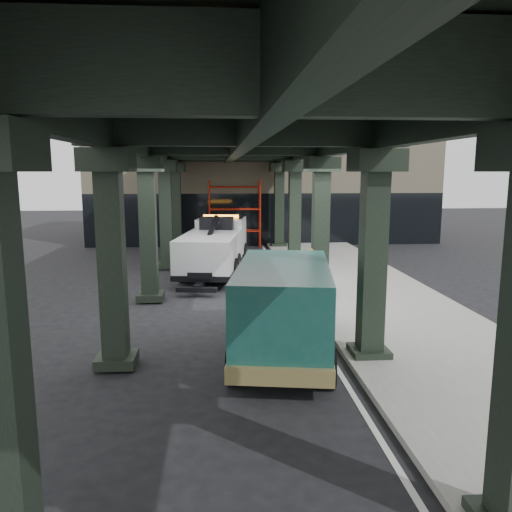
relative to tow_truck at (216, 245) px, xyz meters
name	(u,v)px	position (x,y,z in m)	size (l,w,h in m)	color
ground	(251,315)	(1.12, -7.00, -1.26)	(90.00, 90.00, 0.00)	black
sidewalk	(371,295)	(5.62, -5.00, -1.19)	(5.00, 40.00, 0.15)	gray
lane_stripe	(294,298)	(2.82, -5.00, -1.26)	(0.12, 38.00, 0.01)	silver
viaduct	(235,143)	(0.72, -5.00, 4.20)	(7.40, 32.00, 6.40)	black
building	(260,179)	(3.12, 13.00, 2.74)	(22.00, 10.00, 8.00)	#C6B793
scaffolding	(235,212)	(1.12, 7.64, 0.85)	(3.08, 0.88, 4.00)	red
tow_truck	(216,245)	(0.00, 0.00, 0.00)	(3.28, 8.10, 2.59)	black
towed_van	(284,306)	(1.69, -10.52, -0.01)	(3.07, 6.03, 2.34)	#13453E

